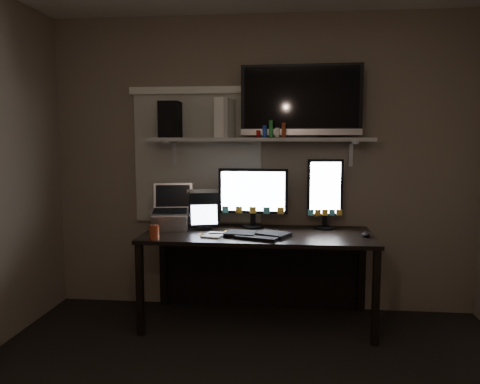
# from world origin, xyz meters

# --- Properties ---
(back_wall) EXTENTS (3.60, 0.00, 3.60)m
(back_wall) POSITION_xyz_m (0.00, 1.80, 1.25)
(back_wall) COLOR #7A6958
(back_wall) RESTS_ON floor
(window_blinds) EXTENTS (1.10, 0.02, 1.10)m
(window_blinds) POSITION_xyz_m (-0.55, 1.79, 1.30)
(window_blinds) COLOR beige
(window_blinds) RESTS_ON back_wall
(desk) EXTENTS (1.80, 0.75, 0.73)m
(desk) POSITION_xyz_m (0.00, 1.55, 0.55)
(desk) COLOR black
(desk) RESTS_ON floor
(wall_shelf) EXTENTS (1.80, 0.35, 0.03)m
(wall_shelf) POSITION_xyz_m (0.00, 1.62, 1.46)
(wall_shelf) COLOR #A6A7A2
(wall_shelf) RESTS_ON back_wall
(monitor_landscape) EXTENTS (0.58, 0.08, 0.51)m
(monitor_landscape) POSITION_xyz_m (-0.06, 1.66, 0.98)
(monitor_landscape) COLOR black
(monitor_landscape) RESTS_ON desk
(monitor_portrait) EXTENTS (0.30, 0.09, 0.58)m
(monitor_portrait) POSITION_xyz_m (0.53, 1.66, 1.02)
(monitor_portrait) COLOR black
(monitor_portrait) RESTS_ON desk
(keyboard) EXTENTS (0.53, 0.33, 0.03)m
(keyboard) POSITION_xyz_m (-0.00, 1.31, 0.74)
(keyboard) COLOR black
(keyboard) RESTS_ON desk
(mouse) EXTENTS (0.07, 0.11, 0.04)m
(mouse) POSITION_xyz_m (0.83, 1.37, 0.75)
(mouse) COLOR black
(mouse) RESTS_ON desk
(notepad) EXTENTS (0.19, 0.23, 0.01)m
(notepad) POSITION_xyz_m (-0.33, 1.29, 0.74)
(notepad) COLOR silver
(notepad) RESTS_ON desk
(tablet) EXTENTS (0.27, 0.18, 0.22)m
(tablet) POSITION_xyz_m (-0.44, 1.52, 0.84)
(tablet) COLOR black
(tablet) RESTS_ON desk
(file_sorter) EXTENTS (0.26, 0.17, 0.31)m
(file_sorter) POSITION_xyz_m (-0.48, 1.67, 0.88)
(file_sorter) COLOR black
(file_sorter) RESTS_ON desk
(laptop) EXTENTS (0.36, 0.32, 0.36)m
(laptop) POSITION_xyz_m (-0.73, 1.51, 0.91)
(laptop) COLOR silver
(laptop) RESTS_ON desk
(cup) EXTENTS (0.07, 0.07, 0.11)m
(cup) POSITION_xyz_m (-0.75, 1.11, 0.78)
(cup) COLOR #93351A
(cup) RESTS_ON desk
(sticky_notes) EXTENTS (0.31, 0.24, 0.00)m
(sticky_notes) POSITION_xyz_m (-0.32, 1.37, 0.73)
(sticky_notes) COLOR yellow
(sticky_notes) RESTS_ON desk
(tv) EXTENTS (0.98, 0.21, 0.58)m
(tv) POSITION_xyz_m (0.33, 1.67, 1.77)
(tv) COLOR black
(tv) RESTS_ON wall_shelf
(game_console) EXTENTS (0.15, 0.28, 0.32)m
(game_console) POSITION_xyz_m (-0.29, 1.64, 1.64)
(game_console) COLOR silver
(game_console) RESTS_ON wall_shelf
(speaker) EXTENTS (0.17, 0.20, 0.30)m
(speaker) POSITION_xyz_m (-0.75, 1.65, 1.63)
(speaker) COLOR black
(speaker) RESTS_ON wall_shelf
(bottles) EXTENTS (0.21, 0.06, 0.13)m
(bottles) POSITION_xyz_m (0.09, 1.54, 1.55)
(bottles) COLOR #A50F0C
(bottles) RESTS_ON wall_shelf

